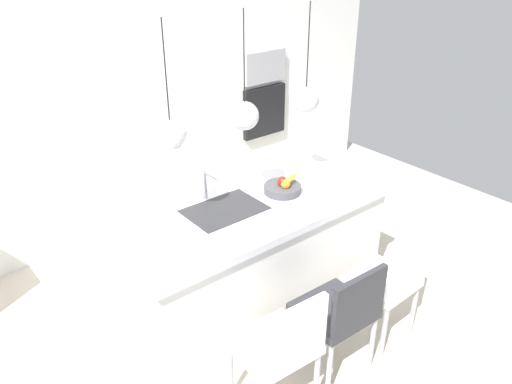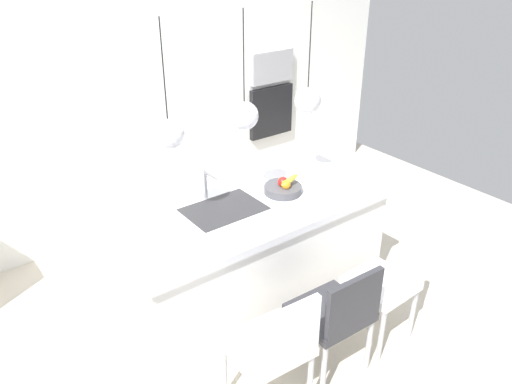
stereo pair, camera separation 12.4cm
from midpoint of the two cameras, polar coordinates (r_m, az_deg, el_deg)
name	(u,v)px [view 2 (the right image)]	position (r m, az deg, el deg)	size (l,w,h in m)	color
floor	(246,298)	(4.27, -0.25, -11.83)	(6.60, 6.60, 0.00)	beige
back_wall	(142,98)	(4.94, -11.98, 10.30)	(6.00, 0.10, 2.60)	white
kitchen_island	(246,252)	(4.00, -0.26, -6.77)	(2.10, 1.05, 0.90)	white
sink_basin	(224,210)	(3.67, -2.67, -2.01)	(0.56, 0.40, 0.02)	#2D2D30
faucet	(207,181)	(3.76, -4.56, 1.22)	(0.02, 0.17, 0.22)	silver
fruit_bowl	(283,188)	(3.88, 4.01, 0.46)	(0.29, 0.29, 0.15)	#4C4C51
microwave	(271,67)	(5.64, 2.38, 13.87)	(0.54, 0.08, 0.34)	#9E9EA3
oven	(271,111)	(5.77, 2.28, 9.04)	(0.56, 0.08, 0.56)	black
chair_near	(273,346)	(3.13, 3.14, -16.91)	(0.48, 0.45, 0.89)	white
chair_middle	(337,312)	(3.42, 10.11, -13.19)	(0.48, 0.45, 0.85)	#333338
chair_far	(389,281)	(3.72, 15.65, -9.66)	(0.43, 0.44, 0.92)	white
pendant_light_left	(169,134)	(3.21, -8.68, 6.50)	(0.20, 0.20, 0.80)	silver
pendant_light_center	(244,115)	(3.50, -0.30, 8.59)	(0.20, 0.20, 0.80)	silver
pendant_light_right	(307,100)	(3.86, 6.73, 10.19)	(0.20, 0.20, 0.80)	silver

